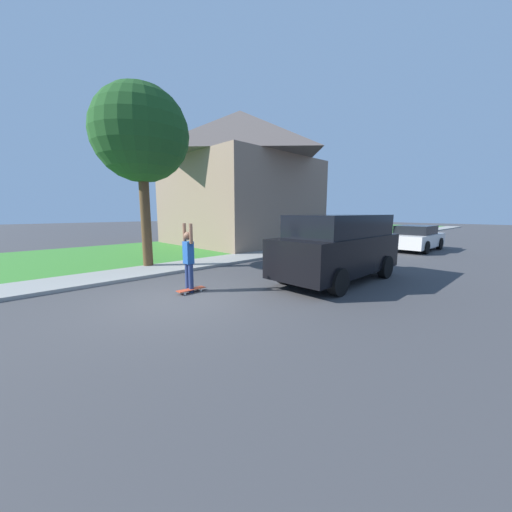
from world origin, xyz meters
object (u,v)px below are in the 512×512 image
Objects in this scene: lawn_tree_near at (141,135)px; skateboard at (191,290)px; skateboarder at (189,257)px; suv_parked at (339,246)px; car_down_street at (416,238)px.

lawn_tree_near reaches higher than skateboard.
skateboarder is at bearing 170.52° from skateboard.
skateboard is (-1.99, -4.02, -1.00)m from suv_parked.
lawn_tree_near is 7.94m from suv_parked.
lawn_tree_near is at bearing 171.13° from skateboarder.
lawn_tree_near is 1.52× the size of car_down_street.
suv_parked is at bearing 62.48° from skateboarder.
car_down_street is 13.67m from skateboard.
suv_parked is (6.12, 3.37, -3.78)m from lawn_tree_near.
skateboard is at bearing -116.32° from suv_parked.
lawn_tree_near is at bearing -151.12° from suv_parked.
car_down_street reaches higher than skateboard.
skateboarder reaches higher than skateboard.
lawn_tree_near reaches higher than suv_parked.
suv_parked reaches higher than skateboard.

